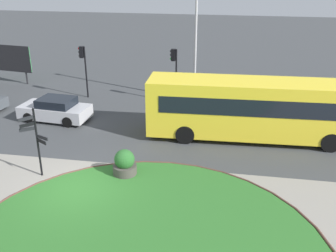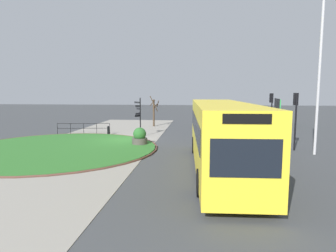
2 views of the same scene
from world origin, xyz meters
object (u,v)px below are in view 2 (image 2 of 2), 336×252
bus_yellow (221,134)px  planter_near_signpost (140,137)px  billboard_left (277,108)px  bollard_foreground (108,130)px  traffic_light_far (296,108)px  car_near_lane (218,127)px  lamppost_tall (319,72)px  signpost_directional (139,114)px  traffic_light_near (271,105)px  car_far_lane (221,120)px  street_tree_bare (154,111)px

bus_yellow → planter_near_signpost: (-5.83, -5.10, -1.17)m
bus_yellow → billboard_left: bus_yellow is taller
bollard_foreground → traffic_light_far: (5.03, 13.85, 2.28)m
car_near_lane → lamppost_tall: lamppost_tall is taller
car_near_lane → planter_near_signpost: 8.32m
signpost_directional → bus_yellow: size_ratio=0.28×
car_near_lane → billboard_left: 9.99m
bollard_foreground → lamppost_tall: bearing=66.7°
bollard_foreground → bus_yellow: bus_yellow is taller
billboard_left → bus_yellow: bearing=-14.1°
traffic_light_near → planter_near_signpost: (5.74, -10.29, -2.08)m
car_far_lane → billboard_left: bearing=-76.0°
signpost_directional → street_tree_bare: 7.27m
car_far_lane → traffic_light_near: 7.61m
car_far_lane → traffic_light_near: bearing=-144.2°
street_tree_bare → planter_near_signpost: bearing=3.1°
traffic_light_far → billboard_left: traffic_light_far is taller
lamppost_tall → billboard_left: size_ratio=2.12×
signpost_directional → car_near_lane: bearing=109.0°
bus_yellow → traffic_light_near: (-11.58, 5.19, 0.91)m
bollard_foreground → bus_yellow: size_ratio=0.07×
car_far_lane → car_near_lane: bearing=178.4°
bus_yellow → lamppost_tall: lamppost_tall is taller
bollard_foreground → planter_near_signpost: (4.43, 3.64, 0.16)m
bus_yellow → traffic_light_near: bearing=153.7°
car_near_lane → planter_near_signpost: bearing=141.1°
bollard_foreground → traffic_light_far: size_ratio=0.22×
bollard_foreground → traffic_light_near: (-1.31, 13.93, 2.23)m
bollard_foreground → lamppost_tall: (6.31, 14.64, 4.45)m
billboard_left → bollard_foreground: bearing=-54.4°
signpost_directional → bollard_foreground: 3.33m
bus_yellow → car_near_lane: size_ratio=2.69×
car_near_lane → traffic_light_near: (0.20, 4.48, 1.98)m
traffic_light_near → billboard_left: 7.71m
traffic_light_near → billboard_left: (-7.27, 2.47, -0.72)m
lamppost_tall → street_tree_bare: (-12.83, -11.61, -3.17)m
bus_yellow → lamppost_tall: size_ratio=1.27×
signpost_directional → traffic_light_far: traffic_light_far is taller
bollard_foreground → car_far_lane: size_ratio=0.17×
bus_yellow → signpost_directional: bearing=-150.6°
bollard_foreground → car_near_lane: car_near_lane is taller
street_tree_bare → bus_yellow: bearing=18.8°
billboard_left → street_tree_bare: (2.06, -13.36, -0.23)m
signpost_directional → traffic_light_near: size_ratio=0.90×
traffic_light_near → car_near_lane: bearing=85.0°
traffic_light_far → traffic_light_near: bearing=2.8°
bollard_foreground → car_near_lane: bearing=99.1°
signpost_directional → car_far_lane: (-8.40, 7.33, -1.25)m
billboard_left → car_far_lane: bearing=-73.4°
bus_yellow → street_tree_bare: size_ratio=3.53×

